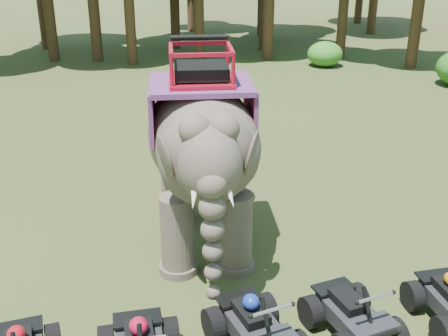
# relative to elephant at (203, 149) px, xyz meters

# --- Properties ---
(ground) EXTENTS (110.00, 110.00, 0.00)m
(ground) POSITION_rel_elephant_xyz_m (0.41, -1.45, -2.27)
(ground) COLOR #47381E
(ground) RESTS_ON ground
(elephant) EXTENTS (3.24, 5.73, 4.54)m
(elephant) POSITION_rel_elephant_xyz_m (0.00, 0.00, 0.00)
(elephant) COLOR #4D4238
(elephant) RESTS_ON ground
(atv_2) EXTENTS (1.52, 1.90, 1.28)m
(atv_2) POSITION_rel_elephant_xyz_m (0.02, -3.73, -1.63)
(atv_2) COLOR black
(atv_2) RESTS_ON ground
(atv_3) EXTENTS (1.43, 1.82, 1.23)m
(atv_3) POSITION_rel_elephant_xyz_m (1.76, -3.80, -1.66)
(atv_3) COLOR black
(atv_3) RESTS_ON ground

